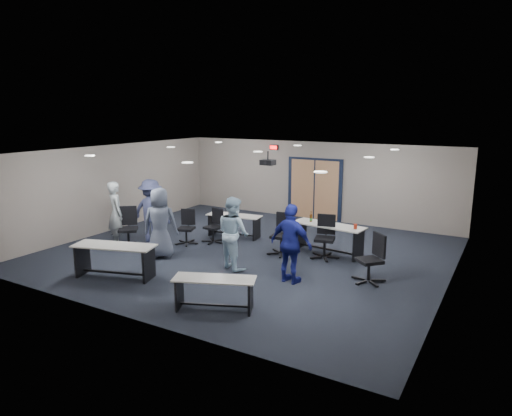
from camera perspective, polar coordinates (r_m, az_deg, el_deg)
The scene contains 25 objects.
floor at distance 12.34m, azimuth -0.92°, elevation -5.57°, with size 10.00×10.00×0.00m, color black.
back_wall at distance 15.96m, azimuth 7.40°, elevation 3.38°, with size 10.00×0.04×2.70m, color gray.
front_wall at distance 8.57m, azimuth -16.63°, elevation -4.66°, with size 10.00×0.04×2.70m, color gray.
left_wall at distance 15.14m, azimuth -17.41°, elevation 2.45°, with size 0.04×9.00×2.70m, color gray.
right_wall at distance 10.42m, azimuth 23.41°, elevation -2.21°, with size 0.04×9.00×2.70m, color gray.
ceiling at distance 11.80m, azimuth -0.96°, elevation 7.02°, with size 10.00×9.00×0.04m, color silver.
double_door at distance 15.98m, azimuth 7.32°, elevation 2.30°, with size 2.00×0.07×2.20m.
exit_sign at distance 16.46m, azimuth 2.24°, elevation 7.59°, with size 0.32×0.07×0.18m.
ceiling_projector at distance 12.11m, azimuth 1.49°, elevation 5.75°, with size 0.35×0.32×0.37m.
ceiling_can_lights at distance 12.02m, azimuth -0.34°, elevation 6.97°, with size 6.24×5.74×0.02m, color white, non-canonical shape.
table_front_left at distance 10.91m, azimuth -17.26°, elevation -5.66°, with size 1.98×1.16×0.76m.
table_front_right at distance 8.85m, azimuth -5.21°, elevation -9.93°, with size 1.65×1.09×0.64m.
table_back_left at distance 13.75m, azimuth -2.75°, elevation -1.74°, with size 1.71×0.75×0.67m.
table_back_right at distance 12.27m, azimuth 9.03°, elevation -3.14°, with size 2.01×0.88×1.08m.
chair_back_a at distance 13.10m, azimuth -8.74°, elevation -2.41°, with size 0.62×0.62×0.98m, color black, non-canonical shape.
chair_back_b at distance 13.18m, azimuth -5.39°, elevation -2.26°, with size 0.61×0.61×0.97m, color black, non-canonical shape.
chair_back_c at distance 12.03m, azimuth 3.18°, elevation -3.33°, with size 0.69×0.69×1.10m, color black, non-canonical shape.
chair_back_d at distance 11.84m, azimuth 8.59°, elevation -3.65°, with size 0.70×0.70×1.12m, color black, non-canonical shape.
chair_loose_left at distance 13.10m, azimuth -15.72°, elevation -2.40°, with size 0.71×0.71×1.13m, color black, non-canonical shape.
chair_loose_right at distance 10.40m, azimuth 13.98°, elevation -6.15°, with size 0.69×0.69×1.10m, color black, non-canonical shape.
person_gray at distance 13.35m, azimuth -17.09°, elevation -0.67°, with size 0.67×0.44×1.83m, color #A0AAAE.
person_plaid at distance 11.98m, azimuth -11.89°, elevation -1.83°, with size 0.89×0.58×1.83m, color #515A6F.
person_lightblue at distance 10.93m, azimuth -2.85°, elevation -3.11°, with size 0.85×0.66×1.76m, color #B3D5ED.
person_navy at distance 10.03m, azimuth 4.42°, elevation -4.49°, with size 1.04×0.43×1.78m, color navy.
person_back at distance 13.47m, azimuth -12.97°, elevation -0.34°, with size 1.18×0.68×1.83m, color #393F67.
Camera 1 is at (6.04, -10.08, 3.75)m, focal length 32.00 mm.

